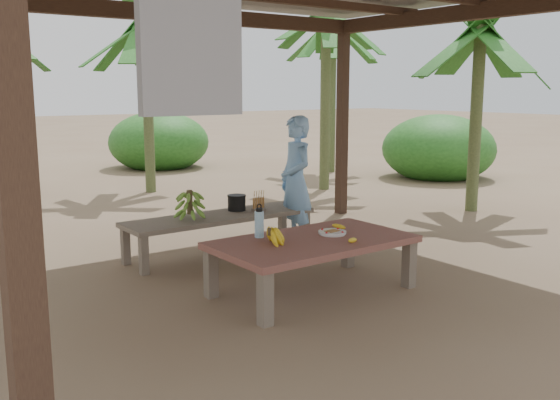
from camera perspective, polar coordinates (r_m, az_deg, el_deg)
ground at (r=5.94m, az=-0.06°, el=-7.84°), size 80.00×80.00×0.00m
work_table at (r=5.65m, az=3.01°, el=-4.21°), size 1.81×1.01×0.50m
bench at (r=6.99m, az=-5.46°, el=-1.80°), size 2.20×0.62×0.45m
ripe_banana_bunch at (r=5.43m, az=-0.97°, el=-3.24°), size 0.32×0.30×0.16m
plate at (r=5.81m, az=4.80°, el=-2.99°), size 0.26×0.26×0.04m
loose_banana_front at (r=5.52m, az=6.65°, el=-3.67°), size 0.17×0.11×0.04m
loose_banana_side at (r=6.06m, az=5.40°, el=-2.42°), size 0.11×0.14×0.04m
water_flask at (r=5.66m, az=-1.91°, el=-2.14°), size 0.08×0.08×0.31m
green_banana_stalk at (r=6.76m, az=-8.25°, el=-0.35°), size 0.29×0.29×0.33m
cooking_pot at (r=7.20m, az=-3.98°, el=-0.28°), size 0.20×0.20×0.17m
skewer_rack at (r=7.17m, az=-1.98°, el=-0.03°), size 0.18×0.08×0.24m
woman at (r=7.32m, az=1.45°, el=1.74°), size 0.48×0.62×1.53m
banana_plant_ne at (r=11.51m, az=4.24°, el=15.69°), size 1.80×1.80×3.46m
banana_plant_n at (r=11.39m, az=-12.20°, el=14.26°), size 1.80×1.80×3.19m
banana_plant_e at (r=9.83m, az=17.82°, el=13.36°), size 1.80×1.80×2.95m
banana_plant_far at (r=13.98m, az=4.83°, el=14.67°), size 1.80×1.80×3.45m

